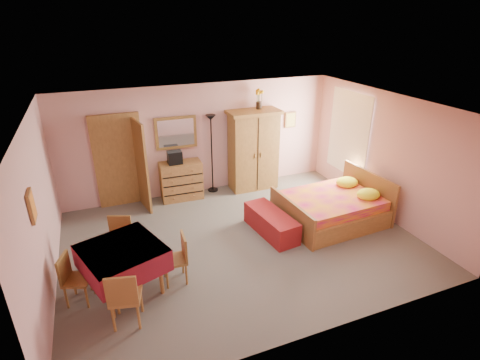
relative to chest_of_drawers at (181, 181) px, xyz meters
name	(u,v)px	position (x,y,z in m)	size (l,w,h in m)	color
floor	(241,241)	(0.60, -2.23, -0.45)	(6.50, 6.50, 0.00)	slate
ceiling	(241,107)	(0.60, -2.23, 2.15)	(6.50, 6.50, 0.00)	brown
wall_back	(201,140)	(0.60, 0.27, 0.85)	(6.50, 0.10, 2.60)	#CD9595
wall_front	(318,257)	(0.60, -4.73, 0.85)	(6.50, 0.10, 2.60)	#CD9595
wall_left	(39,213)	(-2.65, -2.23, 0.85)	(0.10, 5.00, 2.60)	#CD9595
wall_right	(385,156)	(3.85, -2.23, 0.85)	(0.10, 5.00, 2.60)	#CD9595
doorway	(119,162)	(-1.30, 0.24, 0.58)	(1.06, 0.12, 2.15)	#9E6B35
window	(349,134)	(3.81, -1.03, 1.00)	(0.08, 1.40, 1.95)	white
picture_left	(32,206)	(-2.62, -2.83, 1.25)	(0.04, 0.32, 0.42)	orange
picture_back	(290,120)	(2.95, 0.24, 1.10)	(0.30, 0.04, 0.40)	#D8BF59
chest_of_drawers	(181,181)	(0.00, 0.00, 0.00)	(0.95, 0.48, 0.90)	#996534
wall_mirror	(176,133)	(0.00, 0.21, 1.10)	(0.94, 0.05, 0.74)	silver
stereo	(175,158)	(-0.12, -0.01, 0.60)	(0.32, 0.23, 0.30)	black
floor_lamp	(212,154)	(0.80, 0.12, 0.50)	(0.24, 0.24, 1.90)	black
wardrobe	(253,150)	(1.80, -0.06, 0.53)	(1.25, 0.64, 1.96)	olive
sunflower_vase	(259,99)	(1.97, 0.04, 1.74)	(0.19, 0.19, 0.47)	gold
bed	(331,201)	(2.63, -2.21, 0.02)	(2.04, 1.60, 0.94)	#D11467
bench	(271,223)	(1.27, -2.17, -0.23)	(0.49, 1.33, 0.44)	maroon
dining_table	(124,270)	(-1.60, -2.88, -0.04)	(1.11, 1.11, 0.81)	maroon
chair_south	(126,296)	(-1.65, -3.54, 0.01)	(0.41, 0.41, 0.91)	#AE753B
chair_north	(119,243)	(-1.60, -2.12, -0.02)	(0.39, 0.39, 0.87)	#A16936
chair_west	(78,279)	(-2.27, -2.84, -0.04)	(0.37, 0.37, 0.82)	#A06C36
chair_east	(174,259)	(-0.83, -2.91, -0.03)	(0.38, 0.38, 0.83)	olive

